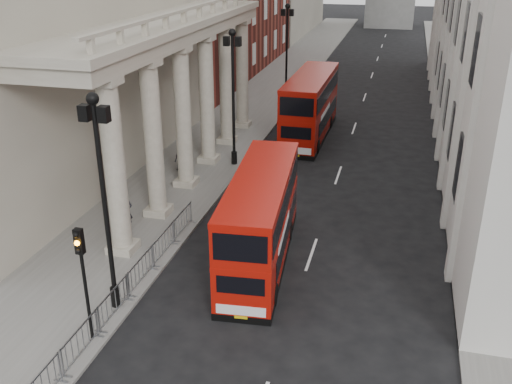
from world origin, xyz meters
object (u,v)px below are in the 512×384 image
object	(u,v)px
pedestrian_b	(158,151)
lamp_post_mid	(233,89)
lamp_post_north	(287,47)
pedestrian_a	(125,211)
lamp_post_south	(103,191)
bus_far	(310,105)
traffic_light	(82,264)
pedestrian_c	(180,158)
bus_near	(261,218)

from	to	relation	value
pedestrian_b	lamp_post_mid	bearing A→B (deg)	-156.85
lamp_post_mid	lamp_post_north	distance (m)	16.00
pedestrian_a	lamp_post_mid	bearing A→B (deg)	66.67
lamp_post_south	bus_far	distance (m)	23.58
lamp_post_south	traffic_light	world-z (taller)	lamp_post_south
lamp_post_north	pedestrian_a	xyz separation A→B (m)	(-2.50, -26.00, -3.83)
pedestrian_b	pedestrian_c	world-z (taller)	pedestrian_b
traffic_light	pedestrian_c	bearing A→B (deg)	100.43
pedestrian_a	lamp_post_north	bearing A→B (deg)	75.23
lamp_post_south	pedestrian_c	world-z (taller)	lamp_post_south
lamp_post_mid	lamp_post_north	size ratio (longest dim) A/B	1.00
lamp_post_south	pedestrian_b	distance (m)	15.98
traffic_light	bus_near	xyz separation A→B (m)	(4.40, 6.89, -1.00)
pedestrian_a	pedestrian_c	distance (m)	8.15
pedestrian_b	lamp_post_north	bearing A→B (deg)	-96.75
lamp_post_mid	bus_far	bearing A→B (deg)	63.31
bus_near	lamp_post_north	bearing A→B (deg)	94.32
lamp_post_south	lamp_post_mid	xyz separation A→B (m)	(0.00, 16.00, 0.00)
lamp_post_mid	traffic_light	bearing A→B (deg)	-89.68
traffic_light	lamp_post_mid	bearing A→B (deg)	90.32
lamp_post_mid	traffic_light	distance (m)	18.11
lamp_post_mid	pedestrian_c	xyz separation A→B (m)	(-2.87, -1.86, -4.02)
bus_far	pedestrian_b	size ratio (longest dim) A/B	6.27
lamp_post_south	lamp_post_north	distance (m)	32.00
bus_far	traffic_light	bearing A→B (deg)	-97.36
lamp_post_north	pedestrian_c	bearing A→B (deg)	-99.14
pedestrian_b	pedestrian_a	bearing A→B (deg)	112.04
lamp_post_south	pedestrian_c	xyz separation A→B (m)	(-2.87, 14.14, -4.02)
lamp_post_south	lamp_post_north	xyz separation A→B (m)	(0.00, 32.00, 0.00)
bus_near	pedestrian_c	distance (m)	11.91
bus_far	pedestrian_c	size ratio (longest dim) A/B	6.81
lamp_post_mid	pedestrian_c	size ratio (longest dim) A/B	5.42
bus_near	pedestrian_a	size ratio (longest dim) A/B	4.97
lamp_post_south	bus_far	bearing A→B (deg)	81.16
lamp_post_mid	bus_near	world-z (taller)	lamp_post_mid
traffic_light	pedestrian_a	size ratio (longest dim) A/B	2.24
lamp_post_south	bus_near	xyz separation A→B (m)	(4.50, 4.87, -2.80)
bus_near	pedestrian_b	size ratio (longest dim) A/B	5.71
lamp_post_north	bus_near	bearing A→B (deg)	-80.58
bus_near	pedestrian_a	distance (m)	7.17
lamp_post_south	bus_near	bearing A→B (deg)	47.25
lamp_post_south	pedestrian_a	xyz separation A→B (m)	(-2.50, 6.00, -3.83)
traffic_light	pedestrian_a	bearing A→B (deg)	107.99
lamp_post_south	pedestrian_b	world-z (taller)	lamp_post_south
pedestrian_a	pedestrian_c	world-z (taller)	pedestrian_a
lamp_post_mid	bus_far	distance (m)	8.41
traffic_light	pedestrian_c	size ratio (longest dim) A/B	2.80
traffic_light	lamp_post_north	bearing A→B (deg)	90.17
pedestrian_a	traffic_light	bearing A→B (deg)	-81.28
lamp_post_mid	lamp_post_north	bearing A→B (deg)	90.00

